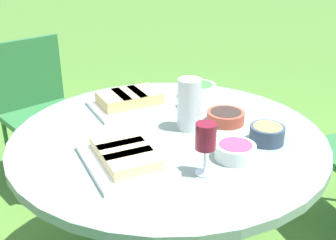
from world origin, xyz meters
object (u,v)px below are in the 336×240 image
water_pitcher (189,104)px  wine_glass (206,139)px  dining_table (168,160)px  chair_near_left (39,102)px

water_pitcher → wine_glass: size_ratio=1.15×
wine_glass → dining_table: bearing=3.1°
dining_table → wine_glass: size_ratio=6.79×
dining_table → water_pitcher: 0.24m
chair_near_left → water_pitcher: 1.25m
chair_near_left → wine_glass: bearing=-161.5°
dining_table → wine_glass: bearing=-176.9°
dining_table → wine_glass: wine_glass is taller
chair_near_left → water_pitcher: size_ratio=4.27×
dining_table → wine_glass: (-0.32, -0.02, 0.24)m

